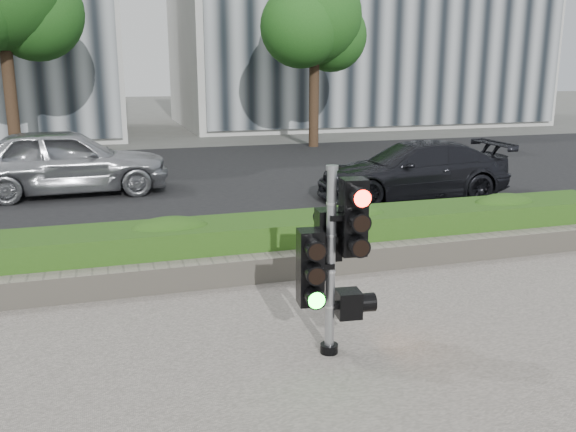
{
  "coord_description": "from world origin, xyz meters",
  "views": [
    {
      "loc": [
        -2.05,
        -5.69,
        2.82
      ],
      "look_at": [
        -0.1,
        0.6,
        1.23
      ],
      "focal_mm": 38.0,
      "sensor_mm": 36.0,
      "label": 1
    }
  ],
  "objects": [
    {
      "name": "ground",
      "position": [
        0.0,
        0.0,
        0.0
      ],
      "size": [
        120.0,
        120.0,
        0.0
      ],
      "primitive_type": "plane",
      "color": "#51514C",
      "rests_on": "ground"
    },
    {
      "name": "road",
      "position": [
        0.0,
        10.0,
        0.01
      ],
      "size": [
        60.0,
        13.0,
        0.02
      ],
      "primitive_type": "cube",
      "color": "black",
      "rests_on": "ground"
    },
    {
      "name": "curb",
      "position": [
        0.0,
        3.15,
        0.06
      ],
      "size": [
        60.0,
        0.25,
        0.12
      ],
      "primitive_type": "cube",
      "color": "gray",
      "rests_on": "ground"
    },
    {
      "name": "stone_wall",
      "position": [
        0.0,
        1.9,
        0.2
      ],
      "size": [
        12.0,
        0.32,
        0.34
      ],
      "primitive_type": "cube",
      "color": "gray",
      "rests_on": "sidewalk"
    },
    {
      "name": "hedge",
      "position": [
        0.0,
        2.55,
        0.37
      ],
      "size": [
        12.0,
        1.0,
        0.68
      ],
      "primitive_type": "cube",
      "color": "#4E8127",
      "rests_on": "sidewalk"
    },
    {
      "name": "building_right",
      "position": [
        11.0,
        25.0,
        6.0
      ],
      "size": [
        18.0,
        10.0,
        12.0
      ],
      "primitive_type": "cube",
      "color": "#B7B7B2",
      "rests_on": "ground"
    },
    {
      "name": "tree_right",
      "position": [
        5.48,
        15.55,
        4.48
      ],
      "size": [
        4.1,
        3.58,
        6.53
      ],
      "color": "black",
      "rests_on": "ground"
    },
    {
      "name": "traffic_signal",
      "position": [
        0.05,
        -0.38,
        1.09
      ],
      "size": [
        0.68,
        0.52,
        1.91
      ],
      "rotation": [
        0.0,
        0.0,
        -0.11
      ],
      "color": "black",
      "rests_on": "sidewalk"
    },
    {
      "name": "car_silver",
      "position": [
        -2.81,
        8.86,
        0.79
      ],
      "size": [
        4.58,
        1.99,
        1.54
      ],
      "primitive_type": "imported",
      "rotation": [
        0.0,
        0.0,
        1.61
      ],
      "color": "#A2A4A9",
      "rests_on": "road"
    },
    {
      "name": "car_dark",
      "position": [
        4.52,
        6.19,
        0.64
      ],
      "size": [
        4.34,
        1.89,
        1.24
      ],
      "primitive_type": "imported",
      "rotation": [
        0.0,
        0.0,
        -1.61
      ],
      "color": "black",
      "rests_on": "road"
    }
  ]
}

